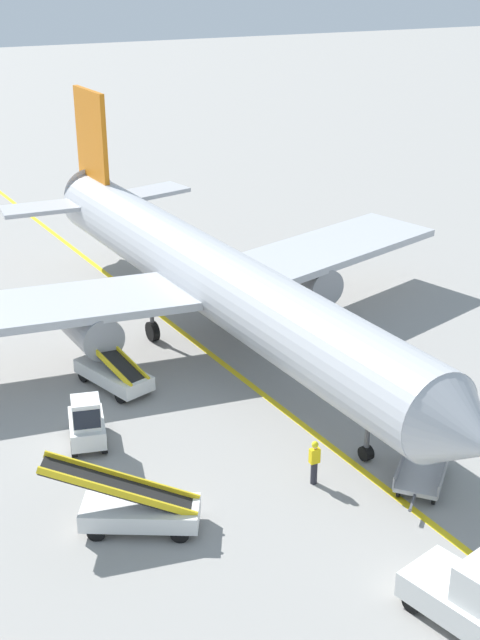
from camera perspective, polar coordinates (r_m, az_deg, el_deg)
ground_plane at (r=32.71m, az=7.38°, el=-8.58°), size 300.00×300.00×0.00m
taxi_line_yellow at (r=35.99m, az=1.78°, el=-5.16°), size 8.32×79.63×0.01m
airliner at (r=39.65m, az=-2.25°, el=3.06°), size 28.47×35.34×10.10m
pushback_tug at (r=25.37m, az=15.46°, el=-17.44°), size 2.80×3.98×2.20m
baggage_tug_near_wing at (r=32.77m, az=-10.19°, el=-6.81°), size 1.78×2.62×2.10m
belt_loader_forward_hold at (r=28.29m, az=-6.93°, el=-12.36°), size 5.03×3.38×2.59m
belt_loader_aft_hold at (r=36.92m, az=-8.57°, el=-3.30°), size 2.80×5.14×2.59m
baggage_cart_loaded at (r=30.99m, az=12.06°, el=-9.91°), size 3.26×3.20×0.94m
ground_crew_wing_walker at (r=30.22m, az=4.99°, el=-9.36°), size 0.36×0.24×1.70m
safety_cone_nose_left at (r=35.47m, az=8.95°, el=-5.53°), size 0.36×0.36×0.44m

